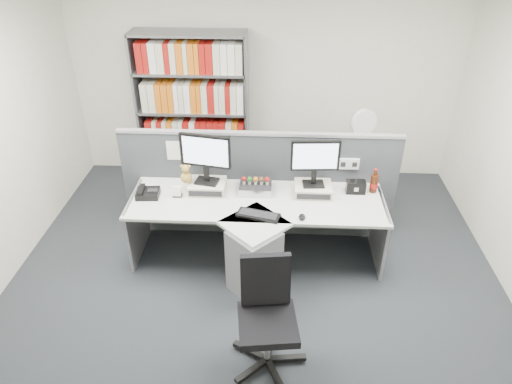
# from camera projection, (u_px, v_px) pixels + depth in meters

# --- Properties ---
(ground) EXTENTS (5.50, 5.50, 0.00)m
(ground) POSITION_uv_depth(u_px,v_px,m) (253.00, 310.00, 4.43)
(ground) COLOR #2F3337
(ground) RESTS_ON ground
(room_shell) EXTENTS (5.04, 5.54, 2.72)m
(room_shell) POSITION_uv_depth(u_px,v_px,m) (252.00, 139.00, 3.48)
(room_shell) COLOR silver
(room_shell) RESTS_ON ground
(partition) EXTENTS (3.00, 0.08, 1.27)m
(partition) POSITION_uv_depth(u_px,v_px,m) (259.00, 184.00, 5.15)
(partition) COLOR #3F4247
(partition) RESTS_ON ground
(desk) EXTENTS (2.60, 1.20, 0.72)m
(desk) POSITION_uv_depth(u_px,v_px,m) (256.00, 234.00, 4.69)
(desk) COLOR silver
(desk) RESTS_ON ground
(monitor_riser_left) EXTENTS (0.38, 0.31, 0.10)m
(monitor_riser_left) POSITION_uv_depth(u_px,v_px,m) (207.00, 186.00, 4.87)
(monitor_riser_left) COLOR beige
(monitor_riser_left) RESTS_ON desk
(monitor_riser_right) EXTENTS (0.38, 0.31, 0.10)m
(monitor_riser_right) POSITION_uv_depth(u_px,v_px,m) (313.00, 189.00, 4.83)
(monitor_riser_right) COLOR beige
(monitor_riser_right) RESTS_ON desk
(monitor_left) EXTENTS (0.52, 0.21, 0.54)m
(monitor_left) POSITION_uv_depth(u_px,v_px,m) (205.00, 155.00, 4.68)
(monitor_left) COLOR black
(monitor_left) RESTS_ON monitor_riser_left
(monitor_right) EXTENTS (0.49, 0.17, 0.50)m
(monitor_right) POSITION_uv_depth(u_px,v_px,m) (315.00, 159.00, 4.64)
(monitor_right) COLOR black
(monitor_right) RESTS_ON monitor_riser_right
(desktop_pc) EXTENTS (0.33, 0.29, 0.09)m
(desktop_pc) POSITION_uv_depth(u_px,v_px,m) (256.00, 187.00, 4.88)
(desktop_pc) COLOR black
(desktop_pc) RESTS_ON desk
(figurines) EXTENTS (0.29, 0.05, 0.09)m
(figurines) POSITION_uv_depth(u_px,v_px,m) (256.00, 180.00, 4.81)
(figurines) COLOR beige
(figurines) RESTS_ON desktop_pc
(keyboard) EXTENTS (0.44, 0.26, 0.03)m
(keyboard) POSITION_uv_depth(u_px,v_px,m) (258.00, 215.00, 4.49)
(keyboard) COLOR black
(keyboard) RESTS_ON desk
(mouse) EXTENTS (0.06, 0.10, 0.04)m
(mouse) POSITION_uv_depth(u_px,v_px,m) (302.00, 217.00, 4.45)
(mouse) COLOR black
(mouse) RESTS_ON desk
(desk_phone) EXTENTS (0.24, 0.22, 0.10)m
(desk_phone) POSITION_uv_depth(u_px,v_px,m) (147.00, 193.00, 4.79)
(desk_phone) COLOR black
(desk_phone) RESTS_ON desk
(desk_calendar) EXTENTS (0.10, 0.07, 0.12)m
(desk_calendar) POSITION_uv_depth(u_px,v_px,m) (177.00, 192.00, 4.78)
(desk_calendar) COLOR black
(desk_calendar) RESTS_ON desk
(plush_toy) EXTENTS (0.12, 0.12, 0.21)m
(plush_toy) POSITION_uv_depth(u_px,v_px,m) (186.00, 175.00, 4.80)
(plush_toy) COLOR #A48336
(plush_toy) RESTS_ON monitor_riser_left
(speaker) EXTENTS (0.20, 0.11, 0.13)m
(speaker) POSITION_uv_depth(u_px,v_px,m) (356.00, 187.00, 4.83)
(speaker) COLOR black
(speaker) RESTS_ON desk
(cola_bottle) EXTENTS (0.08, 0.08, 0.27)m
(cola_bottle) POSITION_uv_depth(u_px,v_px,m) (374.00, 183.00, 4.83)
(cola_bottle) COLOR #3F190A
(cola_bottle) RESTS_ON desk
(shelving_unit) EXTENTS (1.41, 0.40, 2.00)m
(shelving_unit) POSITION_uv_depth(u_px,v_px,m) (194.00, 113.00, 6.02)
(shelving_unit) COLOR slate
(shelving_unit) RESTS_ON ground
(filing_cabinet) EXTENTS (0.45, 0.61, 0.70)m
(filing_cabinet) POSITION_uv_depth(u_px,v_px,m) (356.00, 177.00, 5.88)
(filing_cabinet) COLOR slate
(filing_cabinet) RESTS_ON ground
(desk_fan) EXTENTS (0.32, 0.21, 0.56)m
(desk_fan) POSITION_uv_depth(u_px,v_px,m) (363.00, 125.00, 5.51)
(desk_fan) COLOR white
(desk_fan) RESTS_ON filing_cabinet
(office_chair) EXTENTS (0.63, 0.64, 0.96)m
(office_chair) POSITION_uv_depth(u_px,v_px,m) (267.00, 313.00, 3.71)
(office_chair) COLOR silver
(office_chair) RESTS_ON ground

